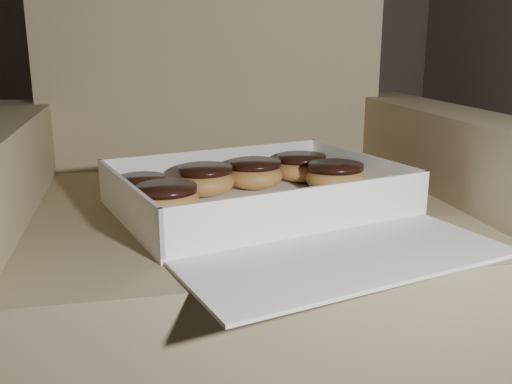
% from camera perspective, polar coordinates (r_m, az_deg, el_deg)
% --- Properties ---
extents(armchair, '(0.91, 0.77, 0.95)m').
position_cam_1_polar(armchair, '(1.07, -2.08, -6.42)').
color(armchair, '#91835C').
rests_on(armchair, floor).
extents(bakery_box, '(0.54, 0.60, 0.07)m').
position_cam_1_polar(bakery_box, '(0.88, 1.56, -1.51)').
color(bakery_box, white).
rests_on(bakery_box, armchair).
extents(donut_a, '(0.10, 0.10, 0.05)m').
position_cam_1_polar(donut_a, '(1.07, 4.52, 2.51)').
color(donut_a, '#BA9241').
rests_on(donut_a, bakery_box).
extents(donut_b, '(0.08, 0.08, 0.04)m').
position_cam_1_polar(donut_b, '(0.95, -11.37, 0.40)').
color(donut_b, '#BA9241').
rests_on(donut_b, bakery_box).
extents(donut_c, '(0.10, 0.10, 0.05)m').
position_cam_1_polar(donut_c, '(1.00, 7.95, 1.51)').
color(donut_c, '#BA9241').
rests_on(donut_c, bakery_box).
extents(donut_d, '(0.10, 0.10, 0.05)m').
position_cam_1_polar(donut_d, '(1.01, -0.12, 1.86)').
color(donut_d, '#BA9241').
rests_on(donut_d, bakery_box).
extents(donut_e, '(0.10, 0.10, 0.05)m').
position_cam_1_polar(donut_e, '(0.86, -8.92, -0.79)').
color(donut_e, '#BA9241').
rests_on(donut_e, bakery_box).
extents(donut_f, '(0.10, 0.10, 0.05)m').
position_cam_1_polar(donut_f, '(0.97, -5.13, 1.23)').
color(donut_f, '#BA9241').
rests_on(donut_f, bakery_box).
extents(crumb_a, '(0.01, 0.01, 0.00)m').
position_cam_1_polar(crumb_a, '(0.85, -0.03, -2.43)').
color(crumb_a, black).
rests_on(crumb_a, bakery_box).
extents(crumb_b, '(0.01, 0.01, 0.00)m').
position_cam_1_polar(crumb_b, '(0.92, 4.24, -1.12)').
color(crumb_b, black).
rests_on(crumb_b, bakery_box).
extents(crumb_c, '(0.01, 0.01, 0.00)m').
position_cam_1_polar(crumb_c, '(0.84, -10.55, -2.95)').
color(crumb_c, black).
rests_on(crumb_c, bakery_box).
extents(crumb_d, '(0.01, 0.01, 0.00)m').
position_cam_1_polar(crumb_d, '(0.81, -1.09, -3.47)').
color(crumb_d, black).
rests_on(crumb_d, bakery_box).
extents(crumb_e, '(0.01, 0.01, 0.00)m').
position_cam_1_polar(crumb_e, '(0.93, 13.41, -1.28)').
color(crumb_e, black).
rests_on(crumb_e, bakery_box).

